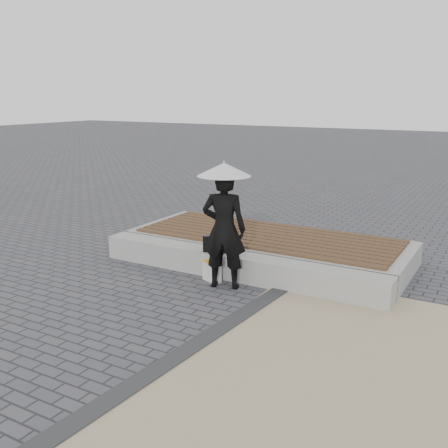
{
  "coord_description": "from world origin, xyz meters",
  "views": [
    {
      "loc": [
        3.81,
        -5.44,
        2.89
      ],
      "look_at": [
        0.04,
        1.14,
        1.0
      ],
      "focal_mm": 41.77,
      "sensor_mm": 36.0,
      "label": 1
    }
  ],
  "objects_px": {
    "seating_ledge": "(236,266)",
    "woman": "(224,229)",
    "canvas_tote": "(212,271)",
    "handbag": "(215,244)",
    "parasol": "(224,169)"
  },
  "relations": [
    {
      "from": "seating_ledge",
      "to": "woman",
      "type": "distance_m",
      "value": 0.85
    },
    {
      "from": "woman",
      "to": "canvas_tote",
      "type": "xyz_separation_m",
      "value": [
        -0.29,
        0.12,
        -0.75
      ]
    },
    {
      "from": "woman",
      "to": "seating_ledge",
      "type": "bearing_deg",
      "value": -102.23
    },
    {
      "from": "handbag",
      "to": "woman",
      "type": "bearing_deg",
      "value": -64.34
    },
    {
      "from": "handbag",
      "to": "canvas_tote",
      "type": "relative_size",
      "value": 1.13
    },
    {
      "from": "woman",
      "to": "canvas_tote",
      "type": "bearing_deg",
      "value": -39.94
    },
    {
      "from": "seating_ledge",
      "to": "parasol",
      "type": "bearing_deg",
      "value": -84.72
    },
    {
      "from": "woman",
      "to": "canvas_tote",
      "type": "distance_m",
      "value": 0.81
    },
    {
      "from": "handbag",
      "to": "seating_ledge",
      "type": "bearing_deg",
      "value": -7.46
    },
    {
      "from": "seating_ledge",
      "to": "handbag",
      "type": "relative_size",
      "value": 12.95
    },
    {
      "from": "seating_ledge",
      "to": "canvas_tote",
      "type": "relative_size",
      "value": 14.63
    },
    {
      "from": "seating_ledge",
      "to": "parasol",
      "type": "distance_m",
      "value": 1.69
    },
    {
      "from": "woman",
      "to": "canvas_tote",
      "type": "height_order",
      "value": "woman"
    },
    {
      "from": "seating_ledge",
      "to": "parasol",
      "type": "height_order",
      "value": "parasol"
    },
    {
      "from": "handbag",
      "to": "parasol",
      "type": "bearing_deg",
      "value": -64.34
    }
  ]
}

